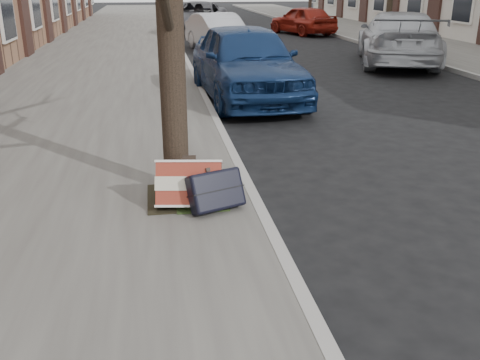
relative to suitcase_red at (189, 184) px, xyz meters
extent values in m
plane|color=black|center=(1.98, -0.92, -0.38)|extent=(120.00, 120.00, 0.00)
cube|color=slate|center=(-1.72, 14.08, -0.32)|extent=(5.00, 70.00, 0.12)
cube|color=slate|center=(9.78, 14.08, -0.32)|extent=(4.00, 70.00, 0.12)
cube|color=black|center=(-0.02, 0.28, -0.25)|extent=(0.85, 0.85, 0.02)
cube|color=maroon|center=(0.00, 0.00, 0.00)|extent=(0.72, 0.47, 0.52)
cube|color=black|center=(0.26, -0.12, -0.04)|extent=(0.66, 0.52, 0.45)
imported|color=navy|center=(1.62, 5.84, 0.40)|extent=(2.11, 4.71, 1.57)
imported|color=#A9ABB2|center=(2.07, 14.05, 0.26)|extent=(2.20, 4.10, 1.28)
imported|color=#37363C|center=(1.89, 20.77, 0.34)|extent=(3.63, 5.61, 1.44)
imported|color=#A5A7AD|center=(6.89, 10.02, 0.39)|extent=(3.75, 5.70, 1.53)
imported|color=maroon|center=(6.63, 19.53, 0.27)|extent=(2.65, 4.09, 1.30)
camera|label=1|loc=(-0.31, -5.21, 2.00)|focal=40.00mm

